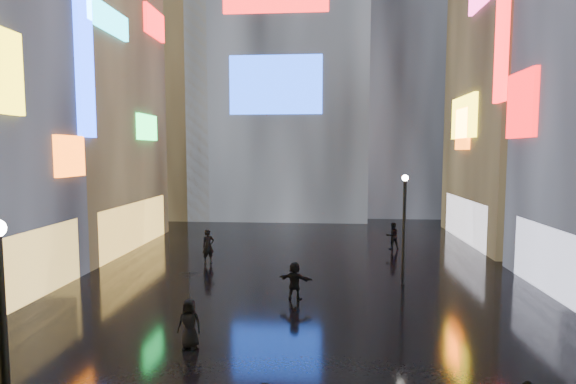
# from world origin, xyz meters

# --- Properties ---
(ground) EXTENTS (140.00, 140.00, 0.00)m
(ground) POSITION_xyz_m (0.00, 20.00, 0.00)
(ground) COLOR black
(ground) RESTS_ON ground
(building_left_far) EXTENTS (10.28, 12.00, 22.00)m
(building_left_far) POSITION_xyz_m (-15.98, 26.00, 10.98)
(building_left_far) COLOR black
(building_left_far) RESTS_ON ground
(building_right_far) EXTENTS (10.28, 12.00, 28.00)m
(building_right_far) POSITION_xyz_m (15.98, 30.00, 13.98)
(building_right_far) COLOR black
(building_right_far) RESTS_ON ground
(tower_main) EXTENTS (16.00, 14.20, 42.00)m
(tower_main) POSITION_xyz_m (-3.00, 43.97, 21.01)
(tower_main) COLOR black
(tower_main) RESTS_ON ground
(tower_flank_right) EXTENTS (12.00, 12.00, 34.00)m
(tower_flank_right) POSITION_xyz_m (9.00, 46.00, 17.00)
(tower_flank_right) COLOR black
(tower_flank_right) RESTS_ON ground
(tower_flank_left) EXTENTS (10.00, 10.00, 26.00)m
(tower_flank_left) POSITION_xyz_m (-14.00, 42.00, 13.00)
(tower_flank_left) COLOR black
(tower_flank_left) RESTS_ON ground
(lamp_near) EXTENTS (0.30, 0.30, 5.20)m
(lamp_near) POSITION_xyz_m (-4.11, 4.62, 2.94)
(lamp_near) COLOR black
(lamp_near) RESTS_ON ground
(lamp_far) EXTENTS (0.30, 0.30, 5.20)m
(lamp_far) POSITION_xyz_m (4.92, 19.12, 2.94)
(lamp_far) COLOR black
(lamp_far) RESTS_ON ground
(pedestrian_4) EXTENTS (0.81, 0.56, 1.58)m
(pedestrian_4) POSITION_xyz_m (-3.13, 11.54, 0.79)
(pedestrian_4) COLOR black
(pedestrian_4) RESTS_ON ground
(pedestrian_5) EXTENTS (1.57, 0.88, 1.61)m
(pedestrian_5) POSITION_xyz_m (-0.07, 16.52, 0.81)
(pedestrian_5) COLOR black
(pedestrian_5) RESTS_ON ground
(pedestrian_6) EXTENTS (0.83, 0.77, 1.91)m
(pedestrian_6) POSITION_xyz_m (-5.32, 22.39, 0.95)
(pedestrian_6) COLOR black
(pedestrian_6) RESTS_ON ground
(pedestrian_7) EXTENTS (0.95, 0.81, 1.72)m
(pedestrian_7) POSITION_xyz_m (5.61, 26.88, 0.86)
(pedestrian_7) COLOR black
(pedestrian_7) RESTS_ON ground
(umbrella_2) EXTENTS (1.07, 1.05, 0.91)m
(umbrella_2) POSITION_xyz_m (-3.13, 11.54, 2.04)
(umbrella_2) COLOR black
(umbrella_2) RESTS_ON pedestrian_4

